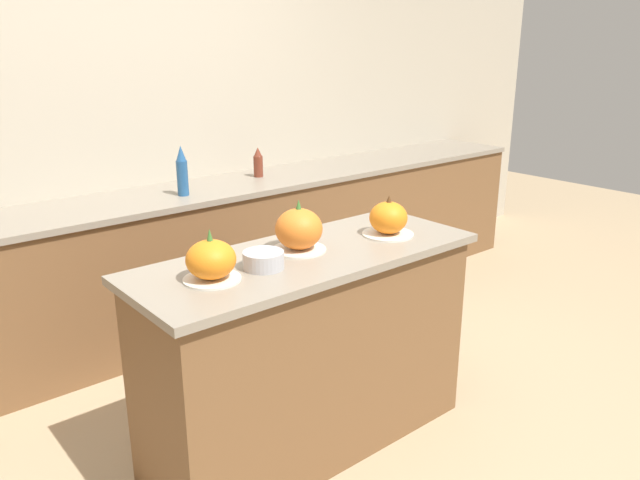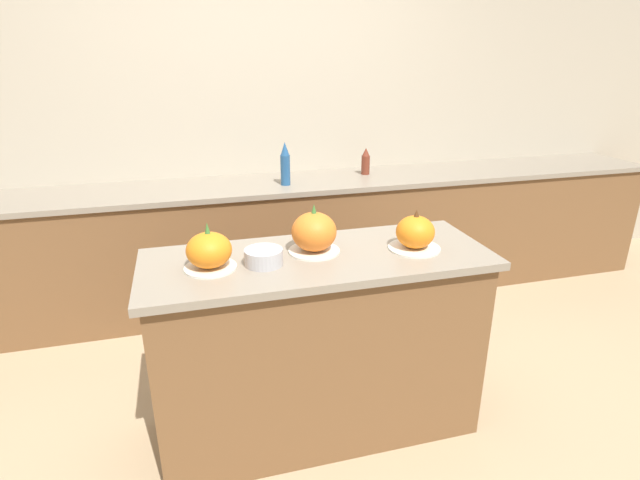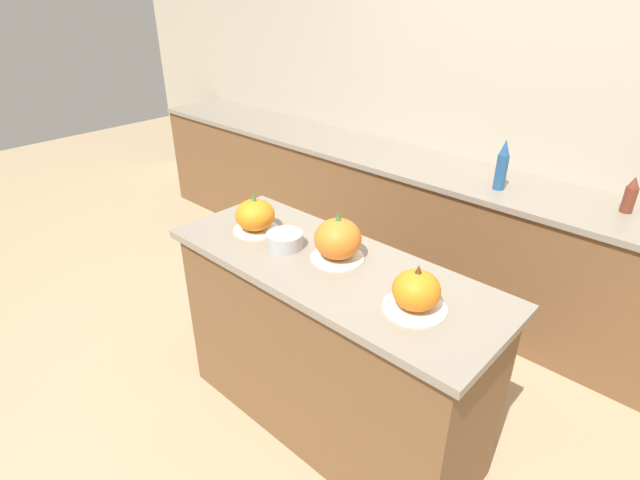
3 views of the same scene
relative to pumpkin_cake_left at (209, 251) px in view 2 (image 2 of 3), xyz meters
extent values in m
plane|color=tan|center=(0.46, 0.01, -0.99)|extent=(12.00, 12.00, 0.00)
cube|color=#B2A893|center=(0.46, 1.74, 0.26)|extent=(8.00, 0.06, 2.50)
cube|color=brown|center=(0.46, 0.01, -0.55)|extent=(1.46, 0.52, 0.88)
cube|color=gray|center=(0.46, 0.01, -0.09)|extent=(1.52, 0.58, 0.03)
cube|color=brown|center=(0.46, 1.41, -0.56)|extent=(6.00, 0.56, 0.86)
cube|color=gray|center=(0.46, 1.41, -0.11)|extent=(6.00, 0.60, 0.03)
cylinder|color=silver|center=(0.00, 0.00, -0.07)|extent=(0.21, 0.21, 0.01)
ellipsoid|color=orange|center=(0.00, 0.00, 0.00)|extent=(0.18, 0.18, 0.14)
cone|color=#38702D|center=(0.00, 0.00, 0.10)|extent=(0.02, 0.02, 0.05)
cylinder|color=silver|center=(0.46, 0.06, -0.07)|extent=(0.23, 0.23, 0.01)
ellipsoid|color=orange|center=(0.46, 0.06, 0.02)|extent=(0.20, 0.20, 0.17)
cone|color=#38702D|center=(0.46, 0.06, 0.12)|extent=(0.03, 0.03, 0.04)
cylinder|color=silver|center=(0.90, -0.02, -0.07)|extent=(0.23, 0.23, 0.01)
ellipsoid|color=orange|center=(0.90, -0.02, 0.01)|extent=(0.17, 0.17, 0.14)
cone|color=#4C2D14|center=(0.90, -0.02, 0.09)|extent=(0.03, 0.03, 0.03)
cylinder|color=#235184|center=(0.59, 1.32, 0.01)|extent=(0.06, 0.06, 0.20)
cone|color=#235184|center=(0.59, 1.32, 0.15)|extent=(0.06, 0.06, 0.09)
cylinder|color=maroon|center=(1.21, 1.46, -0.03)|extent=(0.06, 0.06, 0.14)
cone|color=maroon|center=(1.21, 1.46, 0.07)|extent=(0.06, 0.06, 0.06)
cylinder|color=#ADADB2|center=(0.22, -0.02, -0.04)|extent=(0.16, 0.16, 0.07)
camera|label=1|loc=(-1.07, -1.89, 0.77)|focal=35.00mm
camera|label=2|loc=(-0.06, -1.92, 0.76)|focal=28.00mm
camera|label=3|loc=(1.65, -1.34, 0.98)|focal=28.00mm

